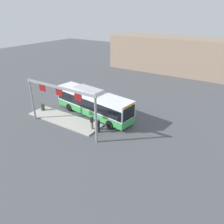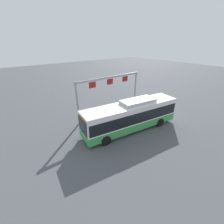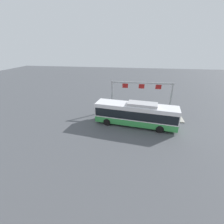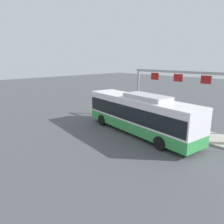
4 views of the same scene
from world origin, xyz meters
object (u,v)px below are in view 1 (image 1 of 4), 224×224
bus_main (93,102)px  person_boarding (92,122)px  person_waiting_near (98,125)px  trash_bin (43,107)px

bus_main → person_boarding: (2.18, -3.14, -0.76)m
bus_main → person_waiting_near: (3.08, -3.15, -0.92)m
person_boarding → trash_bin: bearing=57.9°
bus_main → person_waiting_near: bearing=-37.8°
person_boarding → trash_bin: person_boarding is taller
person_boarding → bus_main: bearing=5.2°
bus_main → trash_bin: (-6.47, -2.75, -1.20)m
bus_main → person_boarding: bus_main is taller
person_boarding → person_waiting_near: (0.90, -0.01, -0.16)m
person_boarding → trash_bin: size_ratio=1.86×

